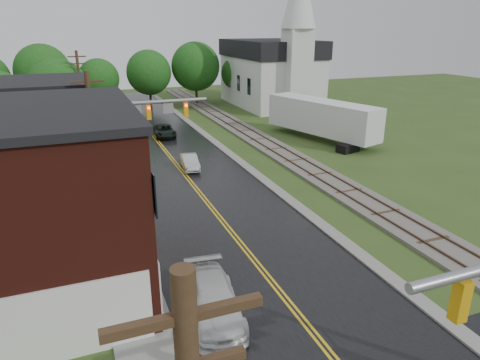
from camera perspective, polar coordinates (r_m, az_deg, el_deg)
main_road at (r=36.48m, az=-8.07°, el=1.56°), size 10.00×90.00×0.02m
curb_right at (r=42.49m, az=-2.57°, el=4.38°), size 0.80×70.00×0.12m
sidewalk_left at (r=31.01m, az=-17.06°, el=-2.52°), size 2.40×50.00×0.12m
yellow_house at (r=31.09m, az=-26.64°, el=2.53°), size 8.00×7.00×6.40m
darkred_building at (r=39.95m, az=-24.10°, el=4.90°), size 7.00×6.00×4.40m
church at (r=64.08m, az=4.57°, el=14.91°), size 10.40×18.40×20.00m
railroad at (r=44.09m, az=3.12°, el=5.09°), size 3.20×80.00×0.30m
traffic_signal_far at (r=31.74m, az=-13.36°, el=7.76°), size 7.34×0.43×7.20m
utility_pole_b at (r=26.67m, az=-18.79°, el=4.40°), size 1.80×0.28×9.00m
utility_pole_c at (r=48.28m, az=-20.40°, el=10.79°), size 1.80×0.28×9.00m
tree_left_c at (r=44.68m, az=-29.29°, el=8.58°), size 6.00×6.00×7.65m
tree_left_e at (r=50.15m, az=-22.85°, el=10.89°), size 6.40×6.40×8.16m
suv_dark at (r=47.13m, az=-10.09°, el=6.45°), size 2.29×4.63×1.26m
sedan_silver at (r=36.09m, az=-6.73°, el=2.40°), size 1.59×3.69×1.18m
pickup_white at (r=18.26m, az=-3.63°, el=-15.78°), size 2.66×5.27×1.47m
semi_trailer at (r=45.56m, az=10.89°, el=8.24°), size 6.54×13.49×4.11m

